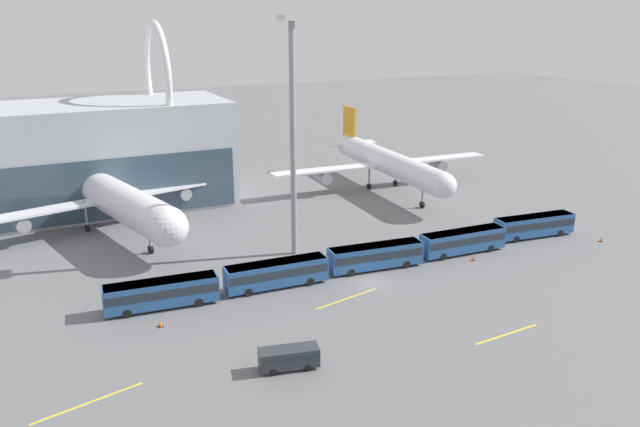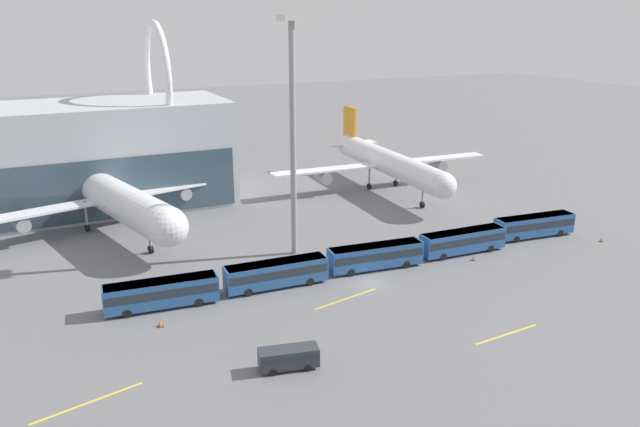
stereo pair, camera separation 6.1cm
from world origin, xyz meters
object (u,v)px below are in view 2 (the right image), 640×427
(shuttle_bus_3, at_px, (463,240))
(traffic_cone_1, at_px, (160,324))
(airliner_at_gate_near, at_px, (109,195))
(airliner_at_gate_far, at_px, (385,161))
(shuttle_bus_2, at_px, (376,255))
(traffic_cone_0, at_px, (601,239))
(traffic_cone_2, at_px, (473,258))
(service_van_foreground, at_px, (289,357))
(shuttle_bus_0, at_px, (161,292))
(shuttle_bus_1, at_px, (276,272))
(shuttle_bus_4, at_px, (534,225))
(floodlight_mast, at_px, (293,114))

(shuttle_bus_3, bearing_deg, traffic_cone_1, -173.15)
(airliner_at_gate_near, height_order, airliner_at_gate_far, airliner_at_gate_near)
(airliner_at_gate_near, height_order, shuttle_bus_2, airliner_at_gate_near)
(traffic_cone_0, distance_m, traffic_cone_2, 21.53)
(airliner_at_gate_far, height_order, shuttle_bus_2, airliner_at_gate_far)
(service_van_foreground, distance_m, traffic_cone_2, 35.61)
(airliner_at_gate_near, xyz_separation_m, airliner_at_gate_far, (49.81, 2.00, -0.09))
(shuttle_bus_0, relative_size, shuttle_bus_1, 1.01)
(shuttle_bus_4, height_order, service_van_foreground, shuttle_bus_4)
(shuttle_bus_1, bearing_deg, traffic_cone_0, -4.01)
(shuttle_bus_2, height_order, service_van_foreground, shuttle_bus_2)
(service_van_foreground, bearing_deg, shuttle_bus_4, -147.26)
(shuttle_bus_0, relative_size, traffic_cone_0, 18.97)
(shuttle_bus_0, bearing_deg, shuttle_bus_1, 3.50)
(airliner_at_gate_near, distance_m, shuttle_bus_0, 30.99)
(shuttle_bus_0, bearing_deg, traffic_cone_1, -99.81)
(floodlight_mast, xyz_separation_m, traffic_cone_2, (20.61, -12.78, -18.92))
(airliner_at_gate_far, xyz_separation_m, traffic_cone_1, (-49.83, -37.17, -4.98))
(airliner_at_gate_near, relative_size, service_van_foreground, 7.64)
(shuttle_bus_4, relative_size, traffic_cone_1, 18.72)
(shuttle_bus_3, bearing_deg, traffic_cone_2, -94.03)
(shuttle_bus_1, distance_m, traffic_cone_1, 15.43)
(airliner_at_gate_far, height_order, traffic_cone_2, airliner_at_gate_far)
(shuttle_bus_2, distance_m, traffic_cone_1, 28.75)
(shuttle_bus_0, xyz_separation_m, service_van_foreground, (7.91, -17.79, -0.68))
(shuttle_bus_4, distance_m, floodlight_mast, 39.73)
(airliner_at_gate_near, xyz_separation_m, shuttle_bus_4, (55.70, -30.88, -3.49))
(shuttle_bus_3, relative_size, shuttle_bus_4, 0.99)
(airliner_at_gate_far, relative_size, traffic_cone_1, 64.52)
(floodlight_mast, xyz_separation_m, traffic_cone_1, (-21.18, -13.43, -18.93))
(floodlight_mast, height_order, traffic_cone_1, floodlight_mast)
(shuttle_bus_1, distance_m, shuttle_bus_2, 13.64)
(shuttle_bus_2, bearing_deg, shuttle_bus_4, 6.42)
(shuttle_bus_0, xyz_separation_m, shuttle_bus_1, (13.64, -0.35, 0.00))
(traffic_cone_0, bearing_deg, shuttle_bus_1, 173.46)
(service_van_foreground, bearing_deg, floodlight_mast, -102.30)
(traffic_cone_0, height_order, traffic_cone_2, traffic_cone_2)
(airliner_at_gate_far, xyz_separation_m, service_van_foreground, (-40.76, -50.56, -4.08))
(shuttle_bus_4, xyz_separation_m, traffic_cone_0, (7.47, -5.79, -1.59))
(service_van_foreground, bearing_deg, shuttle_bus_3, -140.92)
(shuttle_bus_4, relative_size, traffic_cone_0, 18.98)
(traffic_cone_0, bearing_deg, shuttle_bus_4, 142.24)
(shuttle_bus_1, xyz_separation_m, traffic_cone_2, (26.98, -3.39, -1.58))
(airliner_at_gate_near, bearing_deg, airliner_at_gate_far, 78.34)
(shuttle_bus_3, bearing_deg, airliner_at_gate_near, 145.11)
(airliner_at_gate_far, xyz_separation_m, shuttle_bus_0, (-48.67, -32.77, -3.40))
(traffic_cone_1, bearing_deg, shuttle_bus_0, 75.22)
(shuttle_bus_2, height_order, shuttle_bus_4, same)
(shuttle_bus_4, distance_m, traffic_cone_2, 14.50)
(airliner_at_gate_far, bearing_deg, airliner_at_gate_near, -85.14)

